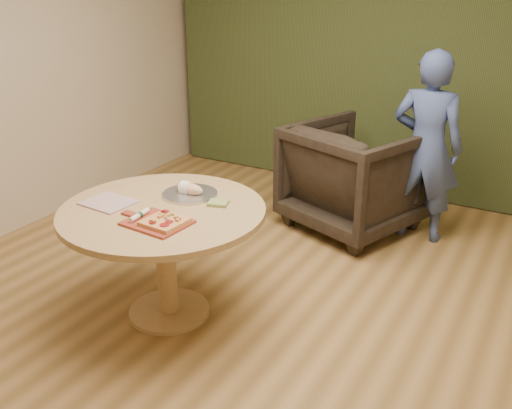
{
  "coord_description": "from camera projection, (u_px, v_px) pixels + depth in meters",
  "views": [
    {
      "loc": [
        1.53,
        -2.49,
        2.1
      ],
      "look_at": [
        -0.03,
        0.25,
        0.79
      ],
      "focal_mm": 40.0,
      "sensor_mm": 36.0,
      "label": 1
    }
  ],
  "objects": [
    {
      "name": "bread_roll",
      "position": [
        189.0,
        189.0,
        3.65
      ],
      "size": [
        0.19,
        0.09,
        0.09
      ],
      "color": "#DDB787",
      "rests_on": "serving_tray"
    },
    {
      "name": "room_shell",
      "position": [
        238.0,
        114.0,
        2.97
      ],
      "size": [
        5.04,
        6.04,
        2.84
      ],
      "color": "olive",
      "rests_on": "ground"
    },
    {
      "name": "pizza_paddle",
      "position": [
        156.0,
        222.0,
        3.26
      ],
      "size": [
        0.46,
        0.31,
        0.01
      ],
      "rotation": [
        0.0,
        0.0,
        -0.08
      ],
      "color": "#983926",
      "rests_on": "pedestal_table"
    },
    {
      "name": "newspaper",
      "position": [
        108.0,
        202.0,
        3.54
      ],
      "size": [
        0.32,
        0.27,
        0.01
      ],
      "primitive_type": "cube",
      "rotation": [
        0.0,
        0.0,
        -0.07
      ],
      "color": "silver",
      "rests_on": "pedestal_table"
    },
    {
      "name": "curtain",
      "position": [
        400.0,
        49.0,
        5.29
      ],
      "size": [
        4.8,
        0.14,
        2.78
      ],
      "primitive_type": "cube",
      "color": "#2A3518",
      "rests_on": "ground"
    },
    {
      "name": "armchair",
      "position": [
        355.0,
        172.0,
        4.83
      ],
      "size": [
        1.23,
        1.19,
        1.0
      ],
      "primitive_type": "imported",
      "rotation": [
        0.0,
        0.0,
        2.8
      ],
      "color": "black",
      "rests_on": "ground"
    },
    {
      "name": "serving_tray",
      "position": [
        190.0,
        194.0,
        3.66
      ],
      "size": [
        0.36,
        0.36,
        0.02
      ],
      "color": "silver",
      "rests_on": "pedestal_table"
    },
    {
      "name": "pedestal_table",
      "position": [
        164.0,
        229.0,
        3.52
      ],
      "size": [
        1.26,
        1.26,
        0.75
      ],
      "rotation": [
        0.0,
        0.0,
        0.03
      ],
      "color": "tan",
      "rests_on": "ground"
    },
    {
      "name": "green_packet",
      "position": [
        218.0,
        203.0,
        3.52
      ],
      "size": [
        0.14,
        0.13,
        0.02
      ],
      "primitive_type": "cube",
      "rotation": [
        0.0,
        0.0,
        0.31
      ],
      "color": "olive",
      "rests_on": "pedestal_table"
    },
    {
      "name": "flatbread_pizza",
      "position": [
        165.0,
        221.0,
        3.22
      ],
      "size": [
        0.24,
        0.24,
        0.04
      ],
      "rotation": [
        0.0,
        0.0,
        -0.08
      ],
      "color": "tan",
      "rests_on": "pizza_paddle"
    },
    {
      "name": "person_standing",
      "position": [
        426.0,
        148.0,
        4.55
      ],
      "size": [
        0.57,
        0.38,
        1.55
      ],
      "primitive_type": "imported",
      "rotation": [
        0.0,
        0.0,
        3.16
      ],
      "color": "#3A4D85",
      "rests_on": "ground"
    },
    {
      "name": "cutlery_roll",
      "position": [
        140.0,
        215.0,
        3.3
      ],
      "size": [
        0.04,
        0.2,
        0.03
      ],
      "rotation": [
        0.0,
        0.0,
        0.07
      ],
      "color": "silver",
      "rests_on": "pizza_paddle"
    }
  ]
}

